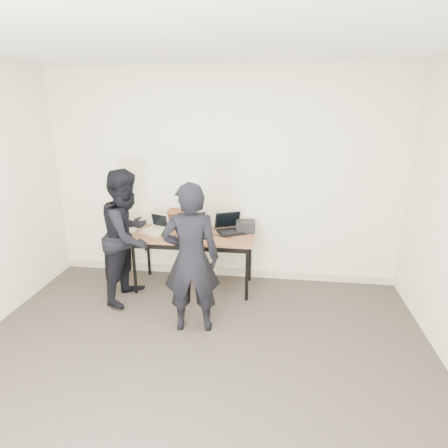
% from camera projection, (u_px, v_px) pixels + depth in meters
% --- Properties ---
extents(room, '(4.60, 4.60, 2.80)m').
position_uv_depth(room, '(180.00, 240.00, 2.64)').
color(room, '#3E352F').
rests_on(room, ground).
extents(desk, '(1.50, 0.65, 0.72)m').
position_uv_depth(desk, '(193.00, 239.00, 4.63)').
color(desk, brown).
rests_on(desk, ground).
extents(laptop_beige, '(0.36, 0.35, 0.22)m').
position_uv_depth(laptop_beige, '(155.00, 229.00, 4.68)').
color(laptop_beige, beige).
rests_on(laptop_beige, desk).
extents(laptop_center, '(0.41, 0.40, 0.26)m').
position_uv_depth(laptop_center, '(192.00, 230.00, 4.57)').
color(laptop_center, black).
rests_on(laptop_center, desk).
extents(laptop_right, '(0.42, 0.41, 0.24)m').
position_uv_depth(laptop_right, '(230.00, 228.00, 4.69)').
color(laptop_right, black).
rests_on(laptop_right, desk).
extents(leather_satchel, '(0.36, 0.19, 0.25)m').
position_uv_depth(leather_satchel, '(183.00, 218.00, 4.81)').
color(leather_satchel, '#5C3118').
rests_on(leather_satchel, desk).
extents(tissue, '(0.14, 0.11, 0.08)m').
position_uv_depth(tissue, '(185.00, 207.00, 4.76)').
color(tissue, white).
rests_on(tissue, leather_satchel).
extents(equipment_box, '(0.26, 0.23, 0.14)m').
position_uv_depth(equipment_box, '(245.00, 226.00, 4.69)').
color(equipment_box, black).
rests_on(equipment_box, desk).
extents(power_brick, '(0.09, 0.06, 0.03)m').
position_uv_depth(power_brick, '(172.00, 237.00, 4.48)').
color(power_brick, black).
rests_on(power_brick, desk).
extents(cables, '(1.16, 0.43, 0.01)m').
position_uv_depth(cables, '(201.00, 234.00, 4.62)').
color(cables, silver).
rests_on(cables, desk).
extents(person_typist, '(0.63, 0.46, 1.57)m').
position_uv_depth(person_typist, '(191.00, 259.00, 3.73)').
color(person_typist, black).
rests_on(person_typist, ground).
extents(person_observer, '(0.70, 0.84, 1.57)m').
position_uv_depth(person_observer, '(128.00, 236.00, 4.36)').
color(person_observer, black).
rests_on(person_observer, ground).
extents(baseboard, '(4.50, 0.03, 0.10)m').
position_uv_depth(baseboard, '(223.00, 272.00, 5.15)').
color(baseboard, '#BDB49D').
rests_on(baseboard, ground).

